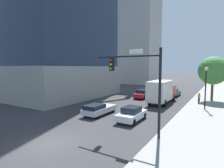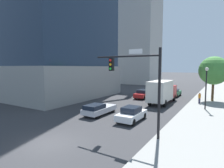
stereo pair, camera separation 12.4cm
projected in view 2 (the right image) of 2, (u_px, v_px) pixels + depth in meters
ground_plane at (50, 143)px, 13.05m from camera, size 400.00×400.00×0.00m
sidewalk at (209, 106)px, 25.49m from camera, size 5.49×120.00×0.15m
construction_building at (138, 30)px, 61.94m from camera, size 14.31×22.59×43.69m
traffic_light_pole at (137, 76)px, 14.05m from camera, size 5.55×0.48×6.67m
street_lamp at (206, 82)px, 22.82m from camera, size 0.44×0.44×5.29m
street_tree at (214, 71)px, 28.55m from camera, size 4.42×4.42×6.98m
car_red at (143, 94)px, 32.28m from camera, size 1.81×4.49×1.51m
car_white at (132, 114)px, 18.47m from camera, size 1.82×4.01×1.48m
car_silver at (98, 109)px, 20.86m from camera, size 1.88×4.55×1.32m
car_green at (174, 92)px, 34.30m from camera, size 1.79×4.17×1.45m
box_truck at (162, 91)px, 27.34m from camera, size 2.42×7.99×3.46m
pedestrian_orange_shirt at (199, 98)px, 26.85m from camera, size 0.34×0.34×1.58m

